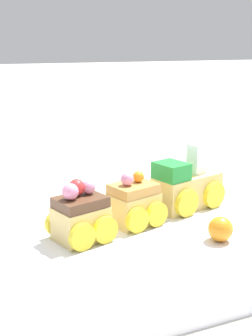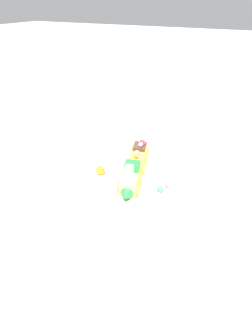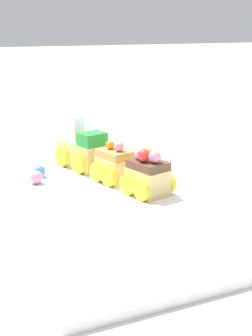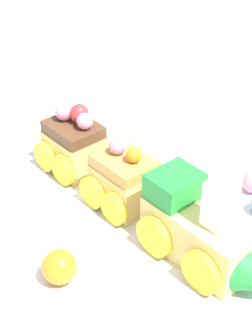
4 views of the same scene
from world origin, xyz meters
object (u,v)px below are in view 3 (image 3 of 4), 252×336
at_px(cake_car_caramel, 115,166).
at_px(gumball_blue, 40,171).
at_px(gumball_pink, 37,178).
at_px(cake_car_chocolate, 148,176).
at_px(cake_train_locomotive, 80,151).
at_px(gumball_orange, 147,156).

xyz_separation_m(cake_car_caramel, gumball_blue, (0.07, 0.11, -0.02)).
height_order(cake_car_caramel, gumball_pink, cake_car_caramel).
bearing_deg(gumball_pink, gumball_blue, -20.12).
bearing_deg(cake_car_caramel, cake_car_chocolate, 179.88).
xyz_separation_m(cake_train_locomotive, gumball_orange, (-0.03, -0.12, -0.01)).
height_order(cake_train_locomotive, cake_car_chocolate, cake_train_locomotive).
xyz_separation_m(cake_car_chocolate, gumball_orange, (0.15, -0.07, -0.01)).
distance_m(cake_train_locomotive, gumball_blue, 0.09).
height_order(cake_car_chocolate, gumball_orange, cake_car_chocolate).
distance_m(gumball_pink, gumball_orange, 0.22).
relative_size(cake_car_caramel, cake_car_chocolate, 1.00).
bearing_deg(cake_car_chocolate, gumball_pink, 37.26).
xyz_separation_m(cake_car_caramel, gumball_pink, (0.03, 0.13, -0.01)).
relative_size(cake_car_caramel, gumball_blue, 3.77).
xyz_separation_m(gumball_blue, gumball_orange, (0.00, -0.20, 0.00)).
height_order(cake_train_locomotive, gumball_blue, cake_train_locomotive).
bearing_deg(gumball_pink, cake_train_locomotive, -55.27).
relative_size(cake_train_locomotive, gumball_orange, 4.48).
relative_size(cake_car_caramel, gumball_pink, 3.55).
relative_size(gumball_blue, gumball_orange, 0.70).
bearing_deg(cake_car_chocolate, cake_car_caramel, -0.12).
relative_size(cake_car_chocolate, gumball_orange, 2.62).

